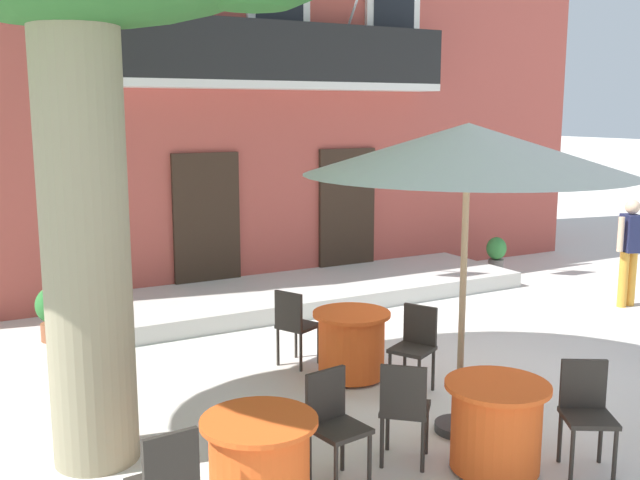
% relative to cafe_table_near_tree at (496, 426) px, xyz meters
% --- Properties ---
extents(ground_plane, '(120.00, 120.00, 0.00)m').
position_rel_cafe_table_near_tree_xyz_m(ground_plane, '(1.33, 1.71, -0.39)').
color(ground_plane, silver).
extents(building_facade, '(13.00, 5.09, 7.50)m').
position_rel_cafe_table_near_tree_xyz_m(building_facade, '(1.29, 8.70, 3.36)').
color(building_facade, '#B24C42').
rests_on(building_facade, ground).
extents(entrance_step_platform, '(7.07, 2.05, 0.25)m').
position_rel_cafe_table_near_tree_xyz_m(entrance_step_platform, '(1.29, 5.69, -0.27)').
color(entrance_step_platform, silver).
rests_on(entrance_step_platform, ground).
extents(cafe_table_near_tree, '(0.86, 0.86, 0.76)m').
position_rel_cafe_table_near_tree_xyz_m(cafe_table_near_tree, '(0.00, 0.00, 0.00)').
color(cafe_table_near_tree, '#EA561E').
rests_on(cafe_table_near_tree, ground).
extents(cafe_chair_near_tree_0, '(0.56, 0.56, 0.91)m').
position_rel_cafe_table_near_tree_xyz_m(cafe_chair_near_tree_0, '(-0.61, 0.45, 0.14)').
color(cafe_chair_near_tree_0, '#2D2823').
rests_on(cafe_chair_near_tree_0, ground).
extents(cafe_chair_near_tree_1, '(0.55, 0.55, 0.91)m').
position_rel_cafe_table_near_tree_xyz_m(cafe_chair_near_tree_1, '(0.68, -0.32, 0.14)').
color(cafe_chair_near_tree_1, '#2D2823').
rests_on(cafe_chair_near_tree_1, ground).
extents(cafe_table_middle, '(0.86, 0.86, 0.76)m').
position_rel_cafe_table_near_tree_xyz_m(cafe_table_middle, '(0.08, 2.41, 0.00)').
color(cafe_table_middle, '#EA561E').
rests_on(cafe_table_middle, ground).
extents(cafe_chair_middle_0, '(0.54, 0.54, 0.91)m').
position_rel_cafe_table_near_tree_xyz_m(cafe_chair_middle_0, '(0.48, 1.78, 0.14)').
color(cafe_chair_middle_0, '#2D2823').
rests_on(cafe_chair_middle_0, ground).
extents(cafe_chair_middle_1, '(0.53, 0.53, 0.91)m').
position_rel_cafe_table_near_tree_xyz_m(cafe_chair_middle_1, '(-0.30, 3.06, 0.14)').
color(cafe_chair_middle_1, '#2D2823').
rests_on(cafe_chair_middle_1, ground).
extents(cafe_table_front, '(0.86, 0.86, 0.76)m').
position_rel_cafe_table_near_tree_xyz_m(cafe_table_front, '(-1.99, 0.31, 0.00)').
color(cafe_table_front, '#EA561E').
rests_on(cafe_table_front, ground).
extents(cafe_chair_front_1, '(0.45, 0.45, 0.91)m').
position_rel_cafe_table_near_tree_xyz_m(cafe_chair_front_1, '(-1.26, 0.50, 0.14)').
color(cafe_chair_front_1, '#2D2823').
rests_on(cafe_chair_front_1, ground).
extents(cafe_umbrella, '(2.90, 2.90, 2.85)m').
position_rel_cafe_table_near_tree_xyz_m(cafe_umbrella, '(0.23, 0.74, 2.22)').
color(cafe_umbrella, '#997A56').
rests_on(cafe_umbrella, ground).
extents(ground_planter_left, '(0.43, 0.43, 0.71)m').
position_rel_cafe_table_near_tree_xyz_m(ground_planter_left, '(-2.59, 5.45, 0.00)').
color(ground_planter_left, '#995638').
rests_on(ground_planter_left, ground).
extents(ground_planter_right, '(0.36, 0.36, 0.68)m').
position_rel_cafe_table_near_tree_xyz_m(ground_planter_right, '(5.17, 5.67, -0.02)').
color(ground_planter_right, slate).
rests_on(ground_planter_right, ground).
extents(pedestrian_mid_plaza, '(0.53, 0.40, 1.64)m').
position_rel_cafe_table_near_tree_xyz_m(pedestrian_mid_plaza, '(5.34, 2.98, 0.54)').
color(pedestrian_mid_plaza, gold).
rests_on(pedestrian_mid_plaza, ground).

